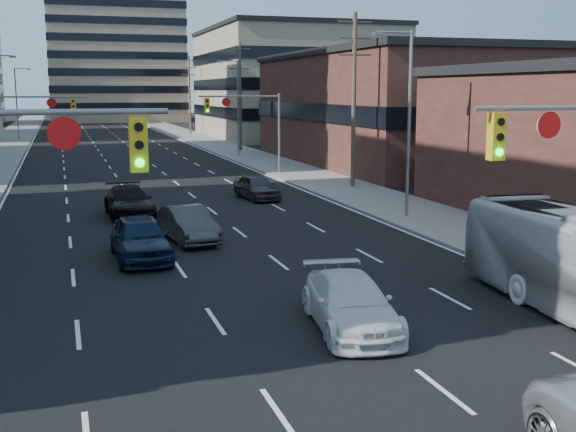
% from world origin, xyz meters
% --- Properties ---
extents(road_surface, '(18.00, 300.00, 0.02)m').
position_xyz_m(road_surface, '(0.00, 130.00, 0.01)').
color(road_surface, black).
rests_on(road_surface, ground).
extents(sidewalk_left, '(5.00, 300.00, 0.15)m').
position_xyz_m(sidewalk_left, '(-11.50, 130.00, 0.07)').
color(sidewalk_left, slate).
rests_on(sidewalk_left, ground).
extents(sidewalk_right, '(5.00, 300.00, 0.15)m').
position_xyz_m(sidewalk_right, '(11.50, 130.00, 0.07)').
color(sidewalk_right, slate).
rests_on(sidewalk_right, ground).
extents(storefront_right_mid, '(20.00, 30.00, 9.00)m').
position_xyz_m(storefront_right_mid, '(24.00, 50.00, 4.50)').
color(storefront_right_mid, '#472119').
rests_on(storefront_right_mid, ground).
extents(office_right_far, '(22.00, 28.00, 14.00)m').
position_xyz_m(office_right_far, '(25.00, 88.00, 7.00)').
color(office_right_far, gray).
rests_on(office_right_far, ground).
extents(bg_block_right, '(22.00, 22.00, 12.00)m').
position_xyz_m(bg_block_right, '(32.00, 130.00, 6.00)').
color(bg_block_right, gray).
rests_on(bg_block_right, ground).
extents(signal_far_left, '(6.09, 0.33, 6.00)m').
position_xyz_m(signal_far_left, '(-7.68, 45.00, 4.30)').
color(signal_far_left, slate).
rests_on(signal_far_left, ground).
extents(signal_far_right, '(6.09, 0.33, 6.00)m').
position_xyz_m(signal_far_right, '(7.68, 45.00, 4.30)').
color(signal_far_right, slate).
rests_on(signal_far_right, ground).
extents(utility_pole_block, '(2.20, 0.28, 11.00)m').
position_xyz_m(utility_pole_block, '(12.20, 36.00, 5.78)').
color(utility_pole_block, '#4C3D2D').
rests_on(utility_pole_block, ground).
extents(utility_pole_midblock, '(2.20, 0.28, 11.00)m').
position_xyz_m(utility_pole_midblock, '(12.20, 66.00, 5.78)').
color(utility_pole_midblock, '#4C3D2D').
rests_on(utility_pole_midblock, ground).
extents(utility_pole_distant, '(2.20, 0.28, 11.00)m').
position_xyz_m(utility_pole_distant, '(12.20, 96.00, 5.78)').
color(utility_pole_distant, '#4C3D2D').
rests_on(utility_pole_distant, ground).
extents(streetlight_left_far, '(2.03, 0.22, 9.00)m').
position_xyz_m(streetlight_left_far, '(-10.34, 90.00, 5.05)').
color(streetlight_left_far, slate).
rests_on(streetlight_left_far, ground).
extents(streetlight_right_near, '(2.03, 0.22, 9.00)m').
position_xyz_m(streetlight_right_near, '(10.34, 25.00, 5.05)').
color(streetlight_right_near, slate).
rests_on(streetlight_right_near, ground).
extents(streetlight_right_far, '(2.03, 0.22, 9.00)m').
position_xyz_m(streetlight_right_far, '(10.34, 60.00, 5.05)').
color(streetlight_right_far, slate).
rests_on(streetlight_right_far, ground).
extents(white_van, '(2.60, 5.03, 1.40)m').
position_xyz_m(white_van, '(1.47, 10.33, 0.70)').
color(white_van, silver).
rests_on(white_van, ground).
extents(sedan_blue, '(2.06, 4.86, 1.64)m').
position_xyz_m(sedan_blue, '(-2.93, 20.01, 0.82)').
color(sedan_blue, '#0C1A33').
rests_on(sedan_blue, ground).
extents(sedan_grey_center, '(2.09, 4.58, 1.46)m').
position_xyz_m(sedan_grey_center, '(-0.69, 22.77, 0.73)').
color(sedan_grey_center, '#353638').
rests_on(sedan_grey_center, ground).
extents(sedan_black_far, '(2.29, 5.29, 1.52)m').
position_xyz_m(sedan_black_far, '(-2.47, 29.53, 0.76)').
color(sedan_black_far, black).
rests_on(sedan_black_far, ground).
extents(sedan_grey_right, '(2.16, 4.37, 1.43)m').
position_xyz_m(sedan_grey_right, '(5.13, 33.39, 0.72)').
color(sedan_grey_right, '#353537').
rests_on(sedan_grey_right, ground).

